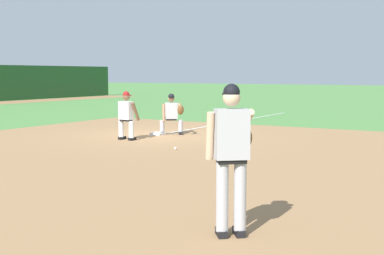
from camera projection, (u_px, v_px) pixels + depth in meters
The scene contains 8 objects.
ground_plane at pixel (158, 135), 17.21m from camera, with size 160.00×160.00×0.00m, color #518942.
infield_dirt_patch at pixel (178, 163), 11.85m from camera, with size 18.00×18.00×0.01m, color #9E754C.
foul_line_stripe at pixel (235, 121), 22.06m from camera, with size 11.33×0.10×0.00m, color white.
first_base_bag at pixel (158, 134), 17.20m from camera, with size 0.38×0.38×0.09m, color white.
baseball at pixel (175, 148), 13.93m from camera, with size 0.07×0.07×0.07m, color white.
pitcher at pixel (232, 150), 6.43m from camera, with size 0.85×0.57×1.86m.
first_baseman at pixel (172, 112), 17.23m from camera, with size 0.79×1.06×1.34m.
baserunner at pixel (126, 114), 15.88m from camera, with size 0.46×0.61×1.46m.
Camera 1 is at (-14.16, -9.63, 1.98)m, focal length 50.00 mm.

